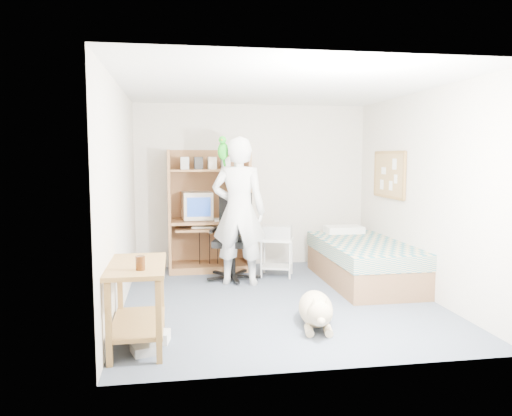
# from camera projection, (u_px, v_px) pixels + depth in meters

# --- Properties ---
(floor) EXTENTS (4.00, 4.00, 0.00)m
(floor) POSITION_uv_depth(u_px,v_px,m) (278.00, 299.00, 5.97)
(floor) COLOR #414C58
(floor) RESTS_ON ground
(wall_back) EXTENTS (3.60, 0.02, 2.50)m
(wall_back) POSITION_uv_depth(u_px,v_px,m) (252.00, 185.00, 7.80)
(wall_back) COLOR beige
(wall_back) RESTS_ON floor
(wall_right) EXTENTS (0.02, 4.00, 2.50)m
(wall_right) POSITION_uv_depth(u_px,v_px,m) (422.00, 194.00, 6.13)
(wall_right) COLOR beige
(wall_right) RESTS_ON floor
(wall_left) EXTENTS (0.02, 4.00, 2.50)m
(wall_left) POSITION_uv_depth(u_px,v_px,m) (120.00, 198.00, 5.55)
(wall_left) COLOR beige
(wall_left) RESTS_ON floor
(ceiling) EXTENTS (3.60, 4.00, 0.02)m
(ceiling) POSITION_uv_depth(u_px,v_px,m) (279.00, 87.00, 5.71)
(ceiling) COLOR white
(ceiling) RESTS_ON wall_back
(computer_hutch) EXTENTS (1.20, 0.63, 1.80)m
(computer_hutch) POSITION_uv_depth(u_px,v_px,m) (209.00, 215.00, 7.48)
(computer_hutch) COLOR brown
(computer_hutch) RESTS_ON floor
(bed) EXTENTS (1.02, 2.02, 0.66)m
(bed) POSITION_uv_depth(u_px,v_px,m) (363.00, 261.00, 6.75)
(bed) COLOR brown
(bed) RESTS_ON floor
(side_desk) EXTENTS (0.50, 1.00, 0.75)m
(side_desk) POSITION_uv_depth(u_px,v_px,m) (137.00, 292.00, 4.49)
(side_desk) COLOR brown
(side_desk) RESTS_ON floor
(corkboard) EXTENTS (0.04, 0.94, 0.66)m
(corkboard) POSITION_uv_depth(u_px,v_px,m) (389.00, 175.00, 6.99)
(corkboard) COLOR olive
(corkboard) RESTS_ON wall_right
(office_chair) EXTENTS (0.67, 0.67, 1.18)m
(office_chair) POSITION_uv_depth(u_px,v_px,m) (234.00, 249.00, 6.96)
(office_chair) COLOR black
(office_chair) RESTS_ON floor
(person) EXTENTS (0.81, 0.64, 1.96)m
(person) POSITION_uv_depth(u_px,v_px,m) (239.00, 211.00, 6.60)
(person) COLOR silver
(person) RESTS_ON floor
(parrot) EXTENTS (0.14, 0.25, 0.40)m
(parrot) POSITION_uv_depth(u_px,v_px,m) (223.00, 149.00, 6.50)
(parrot) COLOR #158B14
(parrot) RESTS_ON person
(dog) EXTENTS (0.47, 1.06, 0.40)m
(dog) POSITION_uv_depth(u_px,v_px,m) (316.00, 309.00, 5.02)
(dog) COLOR #D0B88C
(dog) RESTS_ON floor
(printer_cart) EXTENTS (0.55, 0.49, 0.55)m
(printer_cart) POSITION_uv_depth(u_px,v_px,m) (277.00, 251.00, 7.10)
(printer_cart) COLOR silver
(printer_cart) RESTS_ON floor
(printer) EXTENTS (0.50, 0.44, 0.18)m
(printer) POSITION_uv_depth(u_px,v_px,m) (277.00, 232.00, 7.07)
(printer) COLOR #A8A8A3
(printer) RESTS_ON printer_cart
(crt_monitor) EXTENTS (0.46, 0.48, 0.40)m
(crt_monitor) POSITION_uv_depth(u_px,v_px,m) (197.00, 206.00, 7.44)
(crt_monitor) COLOR beige
(crt_monitor) RESTS_ON computer_hutch
(keyboard) EXTENTS (0.46, 0.19, 0.03)m
(keyboard) POSITION_uv_depth(u_px,v_px,m) (207.00, 227.00, 7.33)
(keyboard) COLOR beige
(keyboard) RESTS_ON computer_hutch
(pencil_cup) EXTENTS (0.08, 0.08, 0.12)m
(pencil_cup) POSITION_uv_depth(u_px,v_px,m) (230.00, 216.00, 7.44)
(pencil_cup) COLOR gold
(pencil_cup) RESTS_ON computer_hutch
(drink_glass) EXTENTS (0.08, 0.08, 0.12)m
(drink_glass) POSITION_uv_depth(u_px,v_px,m) (140.00, 263.00, 4.21)
(drink_glass) COLOR #3F1F0A
(drink_glass) RESTS_ON side_desk
(floor_box_a) EXTENTS (0.28, 0.24, 0.10)m
(floor_box_a) POSITION_uv_depth(u_px,v_px,m) (155.00, 337.00, 4.59)
(floor_box_a) COLOR silver
(floor_box_a) RESTS_ON floor
(floor_box_b) EXTENTS (0.24, 0.26, 0.08)m
(floor_box_b) POSITION_uv_depth(u_px,v_px,m) (143.00, 349.00, 4.34)
(floor_box_b) COLOR #A8A8A3
(floor_box_b) RESTS_ON floor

